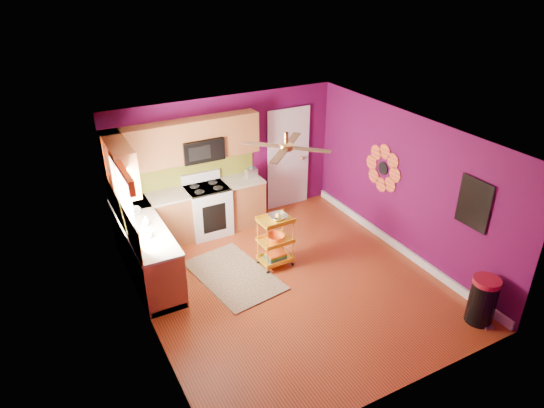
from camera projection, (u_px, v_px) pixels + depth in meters
ground at (290, 283)px, 7.86m from camera, size 5.00×5.00×0.00m
room_envelope at (294, 192)px, 7.12m from camera, size 4.54×5.04×2.52m
lower_cabinets at (173, 230)px, 8.52m from camera, size 2.81×2.31×0.94m
electric_range at (208, 209)px, 9.11m from camera, size 0.76×0.66×1.13m
upper_cabinetry at (165, 150)px, 8.22m from camera, size 2.80×2.30×1.26m
left_window at (122, 190)px, 6.96m from camera, size 0.08×1.35×1.08m
panel_door at (288, 159)px, 9.89m from camera, size 0.95×0.11×2.15m
right_wall_art at (421, 183)px, 7.87m from camera, size 0.04×2.74×1.04m
ceiling_fan at (286, 146)px, 6.97m from camera, size 1.01×1.01×0.26m
shag_rug at (234, 275)px, 8.04m from camera, size 1.30×1.85×0.02m
rolling_cart at (276, 239)px, 8.10m from camera, size 0.56×0.42×0.99m
trash_can at (483, 300)px, 6.89m from camera, size 0.47×0.48×0.73m
teal_kettle at (252, 173)px, 9.30m from camera, size 0.18×0.18×0.21m
toaster at (251, 173)px, 9.27m from camera, size 0.22×0.15×0.18m
soap_bottle_a at (145, 229)px, 7.33m from camera, size 0.09×0.10×0.21m
soap_bottle_b at (146, 220)px, 7.63m from camera, size 0.13×0.13×0.16m
counter_dish at (132, 212)px, 7.99m from camera, size 0.28×0.28×0.07m
counter_cup at (149, 235)px, 7.30m from camera, size 0.12×0.12×0.10m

